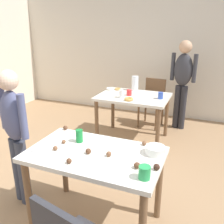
{
  "coord_description": "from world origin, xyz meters",
  "views": [
    {
      "loc": [
        0.95,
        -1.78,
        1.78
      ],
      "look_at": [
        0.0,
        0.54,
        0.9
      ],
      "focal_mm": 39.28,
      "sensor_mm": 36.0,
      "label": 1
    }
  ],
  "objects_px": {
    "person_girl_near": "(15,128)",
    "soda_can": "(79,136)",
    "person_adult_far": "(183,77)",
    "pitcher_far": "(135,83)",
    "chair_far_table": "(153,99)",
    "dining_table_far": "(133,102)",
    "mixing_bowl": "(155,150)",
    "dining_table_near": "(95,164)"
  },
  "relations": [
    {
      "from": "person_girl_near",
      "to": "dining_table_far",
      "type": "bearing_deg",
      "value": 71.75
    },
    {
      "from": "person_girl_near",
      "to": "pitcher_far",
      "type": "height_order",
      "value": "person_girl_near"
    },
    {
      "from": "soda_can",
      "to": "person_girl_near",
      "type": "bearing_deg",
      "value": -167.91
    },
    {
      "from": "dining_table_far",
      "to": "person_adult_far",
      "type": "xyz_separation_m",
      "value": [
        0.64,
        0.79,
        0.29
      ]
    },
    {
      "from": "dining_table_near",
      "to": "soda_can",
      "type": "height_order",
      "value": "soda_can"
    },
    {
      "from": "dining_table_near",
      "to": "pitcher_far",
      "type": "distance_m",
      "value": 2.23
    },
    {
      "from": "dining_table_far",
      "to": "soda_can",
      "type": "distance_m",
      "value": 1.75
    },
    {
      "from": "soda_can",
      "to": "pitcher_far",
      "type": "relative_size",
      "value": 0.5
    },
    {
      "from": "dining_table_near",
      "to": "soda_can",
      "type": "bearing_deg",
      "value": 149.04
    },
    {
      "from": "person_adult_far",
      "to": "dining_table_far",
      "type": "bearing_deg",
      "value": -128.88
    },
    {
      "from": "mixing_bowl",
      "to": "soda_can",
      "type": "xyz_separation_m",
      "value": [
        -0.71,
        -0.04,
        0.03
      ]
    },
    {
      "from": "mixing_bowl",
      "to": "dining_table_near",
      "type": "bearing_deg",
      "value": -160.02
    },
    {
      "from": "dining_table_near",
      "to": "pitcher_far",
      "type": "bearing_deg",
      "value": 98.29
    },
    {
      "from": "person_adult_far",
      "to": "pitcher_far",
      "type": "xyz_separation_m",
      "value": [
        -0.71,
        -0.47,
        -0.07
      ]
    },
    {
      "from": "dining_table_far",
      "to": "chair_far_table",
      "type": "distance_m",
      "value": 0.78
    },
    {
      "from": "person_girl_near",
      "to": "chair_far_table",
      "type": "bearing_deg",
      "value": 73.8
    },
    {
      "from": "chair_far_table",
      "to": "pitcher_far",
      "type": "relative_size",
      "value": 3.57
    },
    {
      "from": "soda_can",
      "to": "pitcher_far",
      "type": "height_order",
      "value": "pitcher_far"
    },
    {
      "from": "chair_far_table",
      "to": "mixing_bowl",
      "type": "bearing_deg",
      "value": -76.55
    },
    {
      "from": "person_adult_far",
      "to": "dining_table_near",
      "type": "bearing_deg",
      "value": -98.39
    },
    {
      "from": "person_girl_near",
      "to": "soda_can",
      "type": "bearing_deg",
      "value": 12.09
    },
    {
      "from": "dining_table_near",
      "to": "mixing_bowl",
      "type": "bearing_deg",
      "value": 19.98
    },
    {
      "from": "chair_far_table",
      "to": "person_girl_near",
      "type": "relative_size",
      "value": 0.62
    },
    {
      "from": "dining_table_far",
      "to": "pitcher_far",
      "type": "bearing_deg",
      "value": 103.44
    },
    {
      "from": "person_girl_near",
      "to": "mixing_bowl",
      "type": "relative_size",
      "value": 8.33
    },
    {
      "from": "chair_far_table",
      "to": "person_girl_near",
      "type": "distance_m",
      "value": 2.76
    },
    {
      "from": "chair_far_table",
      "to": "person_adult_far",
      "type": "height_order",
      "value": "person_adult_far"
    },
    {
      "from": "chair_far_table",
      "to": "soda_can",
      "type": "xyz_separation_m",
      "value": [
        -0.12,
        -2.5,
        0.31
      ]
    },
    {
      "from": "dining_table_far",
      "to": "mixing_bowl",
      "type": "height_order",
      "value": "mixing_bowl"
    },
    {
      "from": "person_adult_far",
      "to": "mixing_bowl",
      "type": "relative_size",
      "value": 9.2
    },
    {
      "from": "dining_table_far",
      "to": "person_girl_near",
      "type": "relative_size",
      "value": 0.77
    },
    {
      "from": "dining_table_far",
      "to": "person_adult_far",
      "type": "bearing_deg",
      "value": 51.12
    },
    {
      "from": "soda_can",
      "to": "dining_table_far",
      "type": "bearing_deg",
      "value": 90.68
    },
    {
      "from": "person_adult_far",
      "to": "pitcher_far",
      "type": "distance_m",
      "value": 0.86
    },
    {
      "from": "person_girl_near",
      "to": "pitcher_far",
      "type": "distance_m",
      "value": 2.26
    },
    {
      "from": "chair_far_table",
      "to": "person_girl_near",
      "type": "height_order",
      "value": "person_girl_near"
    },
    {
      "from": "person_girl_near",
      "to": "person_adult_far",
      "type": "bearing_deg",
      "value": 64.79
    },
    {
      "from": "soda_can",
      "to": "pitcher_far",
      "type": "bearing_deg",
      "value": 92.69
    },
    {
      "from": "person_adult_far",
      "to": "pitcher_far",
      "type": "relative_size",
      "value": 6.4
    },
    {
      "from": "dining_table_near",
      "to": "mixing_bowl",
      "type": "height_order",
      "value": "mixing_bowl"
    },
    {
      "from": "person_girl_near",
      "to": "mixing_bowl",
      "type": "xyz_separation_m",
      "value": [
        1.35,
        0.18,
        -0.05
      ]
    },
    {
      "from": "dining_table_far",
      "to": "soda_can",
      "type": "xyz_separation_m",
      "value": [
        0.02,
        -1.74,
        0.17
      ]
    }
  ]
}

